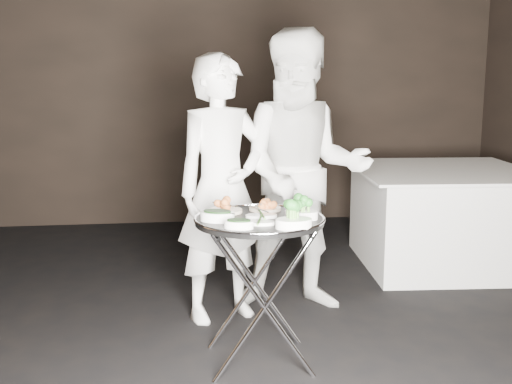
{
  "coord_description": "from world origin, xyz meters",
  "views": [
    {
      "loc": [
        -0.45,
        -3.39,
        1.61
      ],
      "look_at": [
        -0.01,
        0.12,
        0.95
      ],
      "focal_mm": 45.0,
      "sensor_mm": 36.0,
      "label": 1
    }
  ],
  "objects": [
    {
      "name": "waiter_left",
      "position": [
        -0.16,
        0.69,
        0.87
      ],
      "size": [
        0.75,
        0.63,
        1.74
      ],
      "primitive_type": "imported",
      "rotation": [
        0.0,
        0.0,
        0.4
      ],
      "color": "white",
      "rests_on": "floor"
    },
    {
      "name": "tray_stand",
      "position": [
        -0.01,
        -0.03,
        0.46
      ],
      "size": [
        0.56,
        0.47,
        0.82
      ],
      "rotation": [
        0.0,
        0.0,
        -0.16
      ],
      "color": "silver",
      "rests_on": "floor"
    },
    {
      "name": "broccoli_bowl_b",
      "position": [
        0.14,
        -0.27,
        0.87
      ],
      "size": [
        0.2,
        0.16,
        0.08
      ],
      "rotation": [
        0.0,
        0.0,
        0.11
      ],
      "color": "white",
      "rests_on": "serving_tray"
    },
    {
      "name": "potato_plate_a",
      "position": [
        -0.18,
        0.14,
        0.86
      ],
      "size": [
        0.19,
        0.19,
        0.07
      ],
      "rotation": [
        0.0,
        0.0,
        -0.1
      ],
      "color": "beige",
      "rests_on": "serving_tray"
    },
    {
      "name": "broccoli_bowl_a",
      "position": [
        0.21,
        -0.08,
        0.87
      ],
      "size": [
        0.2,
        0.17,
        0.07
      ],
      "rotation": [
        0.0,
        0.0,
        -0.26
      ],
      "color": "white",
      "rests_on": "serving_tray"
    },
    {
      "name": "asparagus_plate_a",
      "position": [
        0.0,
        -0.02,
        0.85
      ],
      "size": [
        0.17,
        0.1,
        0.04
      ],
      "rotation": [
        0.0,
        0.0,
        0.0
      ],
      "color": "white",
      "rests_on": "serving_tray"
    },
    {
      "name": "greens_bowl",
      "position": [
        0.23,
        0.1,
        0.86
      ],
      "size": [
        0.11,
        0.11,
        0.06
      ],
      "rotation": [
        0.0,
        0.0,
        0.04
      ],
      "color": "white",
      "rests_on": "serving_tray"
    },
    {
      "name": "floor",
      "position": [
        0.0,
        0.0,
        -0.03
      ],
      "size": [
        6.0,
        7.0,
        0.05
      ],
      "primitive_type": "cube",
      "color": "black",
      "rests_on": "ground"
    },
    {
      "name": "waiter_right",
      "position": [
        0.4,
        0.8,
        0.95
      ],
      "size": [
        1.03,
        0.86,
        1.9
      ],
      "primitive_type": "imported",
      "rotation": [
        0.0,
        0.0,
        -0.16
      ],
      "color": "white",
      "rests_on": "floor"
    },
    {
      "name": "spinach_bowl_a",
      "position": [
        -0.24,
        -0.07,
        0.87
      ],
      "size": [
        0.22,
        0.18,
        0.08
      ],
      "rotation": [
        0.0,
        0.0,
        -0.38
      ],
      "color": "white",
      "rests_on": "serving_tray"
    },
    {
      "name": "dining_table",
      "position": [
        1.75,
        1.63,
        0.41
      ],
      "size": [
        1.44,
        1.44,
        0.82
      ],
      "rotation": [
        0.0,
        0.0,
        -0.07
      ],
      "color": "white",
      "rests_on": "floor"
    },
    {
      "name": "spinach_bowl_b",
      "position": [
        -0.14,
        -0.25,
        0.86
      ],
      "size": [
        0.17,
        0.13,
        0.06
      ],
      "rotation": [
        0.0,
        0.0,
        -0.26
      ],
      "color": "white",
      "rests_on": "serving_tray"
    },
    {
      "name": "asparagus_plate_b",
      "position": [
        -0.03,
        -0.17,
        0.85
      ],
      "size": [
        0.18,
        0.13,
        0.03
      ],
      "rotation": [
        0.0,
        0.0,
        -0.23
      ],
      "color": "white",
      "rests_on": "serving_tray"
    },
    {
      "name": "wall_back",
      "position": [
        0.0,
        3.52,
        1.5
      ],
      "size": [
        6.0,
        0.05,
        3.0
      ],
      "primitive_type": "cube",
      "color": "black",
      "rests_on": "floor"
    },
    {
      "name": "serving_utensils",
      "position": [
        0.01,
        0.04,
        0.88
      ],
      "size": [
        0.57,
        0.43,
        0.01
      ],
      "color": "silver",
      "rests_on": "serving_tray"
    },
    {
      "name": "serving_tray",
      "position": [
        -0.01,
        -0.03,
        0.82
      ],
      "size": [
        0.72,
        0.72,
        0.04
      ],
      "color": "black",
      "rests_on": "tray_stand"
    },
    {
      "name": "potato_plate_b",
      "position": [
        0.05,
        0.17,
        0.86
      ],
      "size": [
        0.18,
        0.18,
        0.07
      ],
      "rotation": [
        0.0,
        0.0,
        -0.2
      ],
      "color": "beige",
      "rests_on": "serving_tray"
    }
  ]
}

